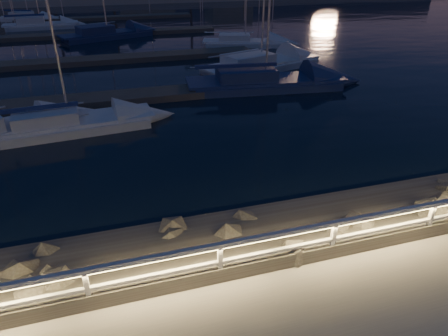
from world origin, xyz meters
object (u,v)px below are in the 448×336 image
at_px(sailboat_c, 65,123).
at_px(sailboat_h, 261,81).
at_px(sailboat_g, 105,34).
at_px(sailboat_l, 243,41).
at_px(guard_rail, 175,262).
at_px(sailboat_n, 28,18).
at_px(sailboat_i, 39,24).
at_px(sailboat_d, 258,63).

distance_m(sailboat_c, sailboat_h, 12.15).
bearing_deg(sailboat_g, sailboat_h, -85.93).
height_order(sailboat_g, sailboat_h, sailboat_h).
height_order(sailboat_g, sailboat_l, sailboat_g).
distance_m(guard_rail, sailboat_g, 36.42).
height_order(sailboat_g, sailboat_n, sailboat_g).
bearing_deg(sailboat_i, sailboat_d, -58.22).
bearing_deg(sailboat_l, guard_rail, -94.40).
bearing_deg(sailboat_i, sailboat_h, -64.78).
height_order(sailboat_c, sailboat_l, sailboat_c).
bearing_deg(sailboat_n, sailboat_g, -35.97).
bearing_deg(sailboat_d, sailboat_g, 105.01).
bearing_deg(sailboat_g, sailboat_d, -76.58).
bearing_deg(sailboat_c, sailboat_l, 43.33).
xyz_separation_m(guard_rail, sailboat_n, (-9.52, 51.47, -0.96)).
xyz_separation_m(sailboat_g, sailboat_n, (-9.05, 15.07, -0.06)).
xyz_separation_m(sailboat_l, sailboat_n, (-21.14, 22.49, 0.02)).
bearing_deg(sailboat_i, sailboat_n, 102.87).
bearing_deg(sailboat_g, sailboat_l, -51.09).
xyz_separation_m(sailboat_c, sailboat_i, (-4.36, 32.39, 0.05)).
distance_m(sailboat_d, sailboat_n, 36.60).
distance_m(sailboat_c, sailboat_n, 39.75).
height_order(guard_rail, sailboat_h, sailboat_h).
height_order(sailboat_g, sailboat_i, sailboat_g).
bearing_deg(sailboat_h, sailboat_c, -154.99).
bearing_deg(sailboat_i, sailboat_l, -43.22).
bearing_deg(sailboat_i, guard_rail, -84.38).
height_order(guard_rail, sailboat_i, sailboat_i).
distance_m(sailboat_i, sailboat_l, 24.68).
height_order(sailboat_c, sailboat_n, sailboat_c).
bearing_deg(sailboat_h, guard_rail, -111.05).
distance_m(sailboat_i, sailboat_n, 7.14).
distance_m(sailboat_g, sailboat_i, 10.80).
bearing_deg(sailboat_h, sailboat_i, 125.69).
xyz_separation_m(sailboat_h, sailboat_i, (-15.89, 28.55, 0.01)).
xyz_separation_m(sailboat_d, sailboat_i, (-17.35, 24.19, 0.02)).
bearing_deg(guard_rail, sailboat_d, 64.18).
height_order(guard_rail, sailboat_g, sailboat_g).
distance_m(sailboat_c, sailboat_g, 24.30).
bearing_deg(sailboat_g, guard_rail, -108.83).
xyz_separation_m(sailboat_c, sailboat_h, (11.53, 3.84, 0.05)).
height_order(sailboat_i, sailboat_n, sailboat_i).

